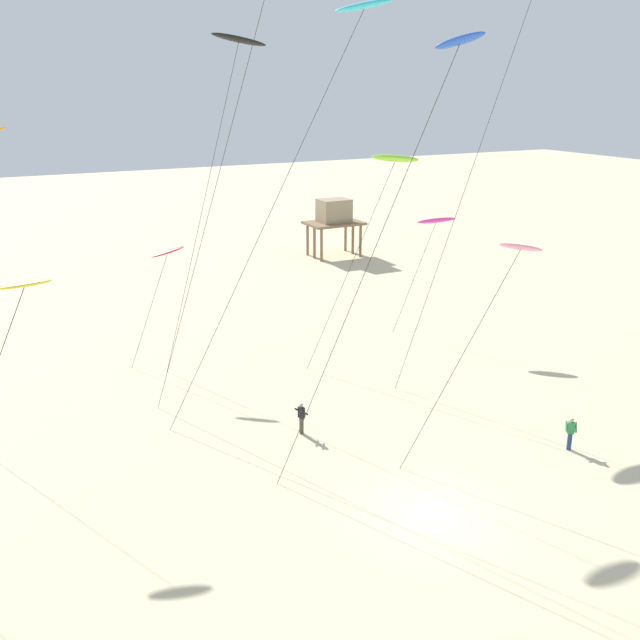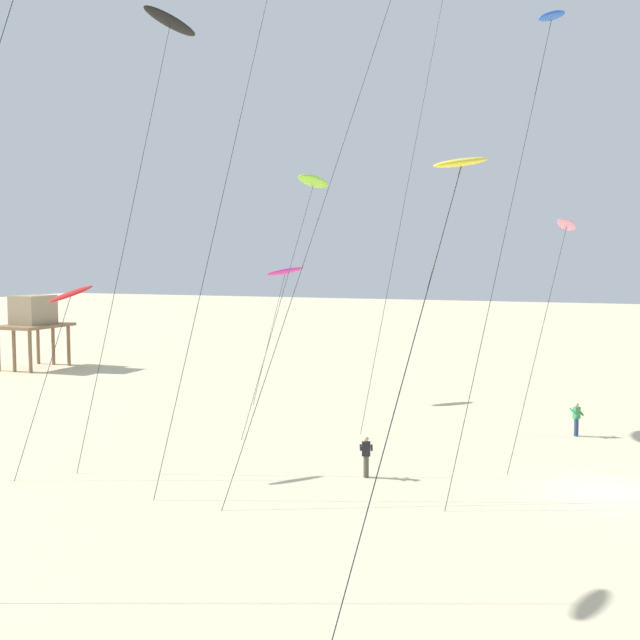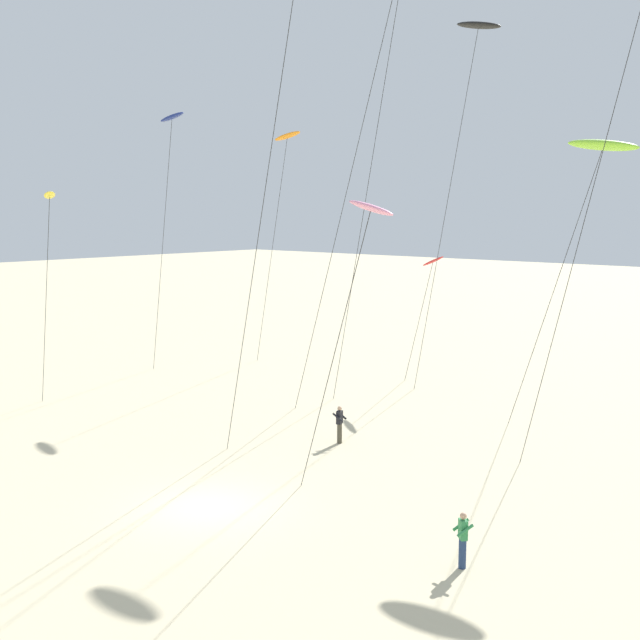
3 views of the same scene
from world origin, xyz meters
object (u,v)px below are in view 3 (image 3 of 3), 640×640
(kite_yellow, at_px, (49,200))
(kite_black, at_px, (478,29))
(kite_flyer_middle, at_px, (340,423))
(kite_lime, at_px, (602,146))
(kite_flyer_nearest, at_px, (463,539))
(kite_orange, at_px, (287,141))
(kite_navy, at_px, (172,121))
(kite_red, at_px, (432,263))
(kite_pink, at_px, (370,212))

(kite_yellow, bearing_deg, kite_black, 48.91)
(kite_yellow, height_order, kite_flyer_middle, kite_yellow)
(kite_lime, xyz_separation_m, kite_flyer_nearest, (1.89, -13.32, -11.90))
(kite_yellow, xyz_separation_m, kite_orange, (0.25, 16.02, 3.70))
(kite_navy, bearing_deg, kite_flyer_nearest, -22.49)
(kite_orange, distance_m, kite_black, 14.14)
(kite_red, bearing_deg, kite_black, -31.72)
(kite_navy, bearing_deg, kite_pink, -24.92)
(kite_orange, distance_m, kite_red, 11.93)
(kite_flyer_middle, bearing_deg, kite_pink, -45.12)
(kite_yellow, bearing_deg, kite_pink, -2.54)
(kite_yellow, xyz_separation_m, kite_pink, (19.69, -0.87, -0.51))
(kite_red, xyz_separation_m, kite_navy, (-12.14, -8.62, 8.02))
(kite_pink, relative_size, kite_black, 0.54)
(kite_flyer_middle, bearing_deg, kite_red, 104.60)
(kite_yellow, height_order, kite_pink, kite_yellow)
(kite_lime, distance_m, kite_navy, 24.43)
(kite_lime, bearing_deg, kite_red, 153.16)
(kite_flyer_nearest, relative_size, kite_flyer_middle, 1.00)
(kite_lime, distance_m, kite_orange, 21.81)
(kite_black, height_order, kite_navy, kite_black)
(kite_yellow, bearing_deg, kite_orange, 89.10)
(kite_yellow, relative_size, kite_lime, 0.84)
(kite_orange, distance_m, kite_flyer_nearest, 32.01)
(kite_orange, height_order, kite_red, kite_orange)
(kite_flyer_nearest, height_order, kite_flyer_middle, same)
(kite_pink, height_order, kite_black, kite_black)
(kite_flyer_middle, bearing_deg, kite_orange, 141.56)
(kite_flyer_nearest, bearing_deg, kite_pink, 173.16)
(kite_lime, bearing_deg, kite_flyer_nearest, -81.90)
(kite_red, distance_m, kite_navy, 16.91)
(kite_orange, height_order, kite_navy, kite_navy)
(kite_lime, bearing_deg, kite_navy, -174.03)
(kite_yellow, height_order, kite_black, kite_black)
(kite_flyer_nearest, bearing_deg, kite_navy, 157.51)
(kite_yellow, relative_size, kite_flyer_nearest, 6.69)
(kite_orange, xyz_separation_m, kite_navy, (-2.80, -6.57, 0.88))
(kite_pink, bearing_deg, kite_lime, 81.45)
(kite_pink, relative_size, kite_navy, 0.68)
(kite_yellow, height_order, kite_lime, kite_lime)
(kite_lime, xyz_separation_m, kite_navy, (-24.17, -2.53, 2.48))
(kite_flyer_middle, bearing_deg, kite_yellow, -154.18)
(kite_pink, distance_m, kite_red, 21.67)
(kite_orange, height_order, kite_flyer_nearest, kite_orange)
(kite_orange, relative_size, kite_black, 0.76)
(kite_lime, distance_m, kite_red, 14.58)
(kite_lime, relative_size, kite_flyer_middle, 7.96)
(kite_yellow, xyz_separation_m, kite_flyer_middle, (12.70, 6.15, -9.80))
(kite_lime, bearing_deg, kite_black, 155.77)
(kite_flyer_middle, bearing_deg, kite_black, 84.55)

